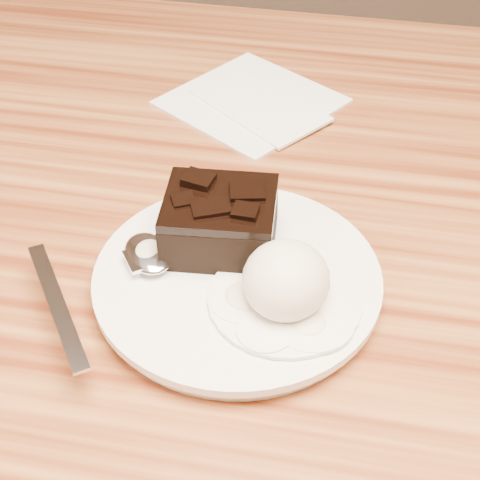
% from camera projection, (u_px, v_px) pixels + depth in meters
% --- Properties ---
extents(dining_table, '(1.20, 0.80, 0.75)m').
position_uv_depth(dining_table, '(247.00, 477.00, 0.83)').
color(dining_table, '#602711').
rests_on(dining_table, floor).
extents(plate, '(0.20, 0.20, 0.02)m').
position_uv_depth(plate, '(237.00, 282.00, 0.52)').
color(plate, white).
rests_on(plate, dining_table).
extents(brownie, '(0.08, 0.07, 0.04)m').
position_uv_depth(brownie, '(220.00, 225.00, 0.53)').
color(brownie, black).
rests_on(brownie, plate).
extents(ice_cream_scoop, '(0.06, 0.06, 0.05)m').
position_uv_depth(ice_cream_scoop, '(286.00, 280.00, 0.48)').
color(ice_cream_scoop, beige).
rests_on(ice_cream_scoop, plate).
extents(melt_puddle, '(0.11, 0.11, 0.00)m').
position_uv_depth(melt_puddle, '(285.00, 300.00, 0.50)').
color(melt_puddle, white).
rests_on(melt_puddle, plate).
extents(spoon, '(0.14, 0.17, 0.01)m').
position_uv_depth(spoon, '(148.00, 255.00, 0.52)').
color(spoon, silver).
rests_on(spoon, plate).
extents(napkin, '(0.20, 0.20, 0.01)m').
position_uv_depth(napkin, '(251.00, 100.00, 0.72)').
color(napkin, white).
rests_on(napkin, dining_table).
extents(crumb_a, '(0.01, 0.01, 0.00)m').
position_uv_depth(crumb_a, '(245.00, 320.00, 0.48)').
color(crumb_a, black).
rests_on(crumb_a, plate).
extents(crumb_b, '(0.01, 0.01, 0.00)m').
position_uv_depth(crumb_b, '(249.00, 254.00, 0.53)').
color(crumb_b, black).
rests_on(crumb_b, plate).
extents(crumb_c, '(0.01, 0.01, 0.00)m').
position_uv_depth(crumb_c, '(244.00, 258.00, 0.53)').
color(crumb_c, black).
rests_on(crumb_c, plate).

